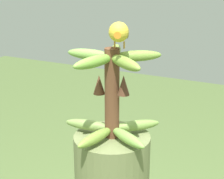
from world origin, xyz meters
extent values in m
cylinder|color=brown|center=(0.00, 0.00, 1.19)|extent=(0.05, 0.05, 0.28)
ellipsoid|color=olive|center=(-0.08, -0.01, 1.07)|extent=(0.16, 0.05, 0.03)
ellipsoid|color=olive|center=(-0.02, -0.08, 1.07)|extent=(0.06, 0.16, 0.03)
ellipsoid|color=#75A046|center=(0.07, -0.04, 1.07)|extent=(0.15, 0.10, 0.03)
ellipsoid|color=olive|center=(0.06, 0.05, 1.07)|extent=(0.14, 0.13, 0.03)
ellipsoid|color=olive|center=(-0.03, 0.07, 1.07)|extent=(0.09, 0.15, 0.03)
ellipsoid|color=#709F3B|center=(-0.02, -0.07, 1.30)|extent=(0.08, 0.16, 0.03)
ellipsoid|color=olive|center=(0.06, -0.04, 1.30)|extent=(0.15, 0.12, 0.03)
ellipsoid|color=olive|center=(0.06, 0.04, 1.30)|extent=(0.14, 0.12, 0.03)
ellipsoid|color=olive|center=(-0.02, 0.07, 1.30)|extent=(0.08, 0.16, 0.03)
ellipsoid|color=#739F46|center=(-0.07, 0.00, 1.30)|extent=(0.16, 0.04, 0.03)
cone|color=#4C2D1E|center=(0.04, -0.01, 1.23)|extent=(0.04, 0.04, 0.06)
cone|color=brown|center=(-0.04, 0.00, 1.21)|extent=(0.04, 0.04, 0.06)
cylinder|color=#C68933|center=(0.01, 0.00, 1.34)|extent=(0.01, 0.00, 0.02)
cylinder|color=#C68933|center=(0.03, 0.01, 1.34)|extent=(0.01, 0.01, 0.02)
ellipsoid|color=gold|center=(0.02, 0.01, 1.37)|extent=(0.07, 0.10, 0.05)
ellipsoid|color=brown|center=(0.00, 0.00, 1.37)|extent=(0.03, 0.07, 0.03)
ellipsoid|color=brown|center=(0.04, 0.02, 1.37)|extent=(0.03, 0.07, 0.03)
cube|color=brown|center=(0.00, 0.07, 1.38)|extent=(0.04, 0.06, 0.01)
sphere|color=gold|center=(0.04, -0.03, 1.39)|extent=(0.06, 0.06, 0.06)
sphere|color=black|center=(0.06, -0.03, 1.39)|extent=(0.01, 0.01, 0.01)
cone|color=orange|center=(0.05, -0.06, 1.39)|extent=(0.03, 0.03, 0.02)
camera|label=1|loc=(0.48, -0.99, 1.58)|focal=61.58mm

